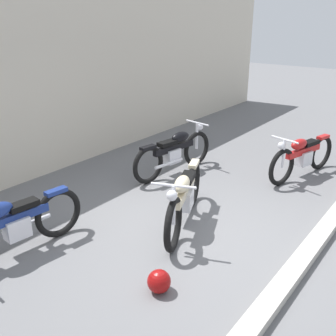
# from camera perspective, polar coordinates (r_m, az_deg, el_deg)

# --- Properties ---
(ground_plane) EXTENTS (40.00, 40.00, 0.00)m
(ground_plane) POSITION_cam_1_polar(r_m,az_deg,el_deg) (5.93, 4.48, -9.53)
(ground_plane) COLOR slate
(building_wall) EXTENTS (18.00, 0.30, 3.43)m
(building_wall) POSITION_cam_1_polar(r_m,az_deg,el_deg) (7.97, -19.68, 10.64)
(building_wall) COLOR beige
(building_wall) RESTS_ON ground_plane
(curb_strip) EXTENTS (18.00, 0.24, 0.12)m
(curb_strip) POSITION_cam_1_polar(r_m,az_deg,el_deg) (5.39, 18.00, -13.39)
(curb_strip) COLOR #B7B2A8
(curb_strip) RESTS_ON ground_plane
(helmet) EXTENTS (0.28, 0.28, 0.28)m
(helmet) POSITION_cam_1_polar(r_m,az_deg,el_deg) (4.78, -1.30, -15.97)
(helmet) COLOR maroon
(helmet) RESTS_ON ground_plane
(motorcycle_cream) EXTENTS (2.04, 1.01, 0.97)m
(motorcycle_cream) POSITION_cam_1_polar(r_m,az_deg,el_deg) (5.95, 2.33, -4.21)
(motorcycle_cream) COLOR black
(motorcycle_cream) RESTS_ON ground_plane
(motorcycle_blue) EXTENTS (2.09, 0.58, 0.94)m
(motorcycle_blue) POSITION_cam_1_polar(r_m,az_deg,el_deg) (5.62, -21.61, -7.69)
(motorcycle_blue) COLOR black
(motorcycle_blue) RESTS_ON ground_plane
(motorcycle_black) EXTENTS (2.10, 0.59, 0.95)m
(motorcycle_black) POSITION_cam_1_polar(r_m,az_deg,el_deg) (7.89, 0.94, 2.31)
(motorcycle_black) COLOR black
(motorcycle_black) RESTS_ON ground_plane
(motorcycle_red) EXTENTS (2.00, 0.73, 0.92)m
(motorcycle_red) POSITION_cam_1_polar(r_m,az_deg,el_deg) (8.16, 18.71, 1.68)
(motorcycle_red) COLOR black
(motorcycle_red) RESTS_ON ground_plane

